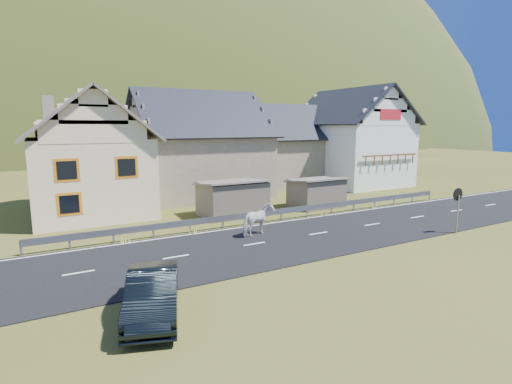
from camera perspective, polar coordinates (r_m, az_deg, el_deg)
ground at (r=22.03m, az=8.91°, el=-5.95°), size 160.00×160.00×0.00m
road at (r=22.03m, az=8.91°, el=-5.90°), size 60.00×7.00×0.04m
lane_markings at (r=22.02m, az=8.91°, el=-5.84°), size 60.00×6.60×0.01m
guardrail at (r=24.80m, az=3.66°, el=-2.79°), size 28.10×0.09×0.75m
shed_left at (r=26.13m, az=-3.40°, el=-0.96°), size 4.30×3.30×2.40m
shed_right at (r=29.15m, az=8.59°, el=-0.16°), size 3.80×2.90×2.20m
house_cream at (r=28.81m, az=-23.05°, el=5.81°), size 7.80×9.80×8.30m
house_stone_a at (r=33.92m, az=-8.32°, el=7.35°), size 10.80×9.80×8.90m
house_stone_b at (r=40.34m, az=4.08°, el=7.17°), size 9.80×8.80×8.10m
house_white at (r=41.67m, az=13.38°, el=8.15°), size 8.80×10.80×9.70m
mountain at (r=199.11m, az=-24.00°, el=1.15°), size 440.00×280.00×260.00m
horse at (r=21.22m, az=0.31°, el=-4.01°), size 1.56×2.16×1.66m
car at (r=13.07m, az=-14.53°, el=-13.81°), size 2.79×4.55×1.41m
traffic_mirror at (r=24.15m, az=26.85°, el=-1.05°), size 0.70×0.20×2.50m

